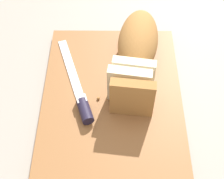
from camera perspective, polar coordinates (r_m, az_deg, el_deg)
ground_plane at (r=0.73m, az=-0.00°, el=-2.32°), size 3.00×3.00×0.00m
cutting_board at (r=0.73m, az=-0.00°, el=-1.89°), size 0.44×0.32×0.02m
bread_loaf at (r=0.75m, az=4.32°, el=6.62°), size 0.28×0.12×0.10m
bread_knife at (r=0.71m, az=-5.39°, el=-1.82°), size 0.25×0.11×0.03m
crumb_near_knife at (r=0.71m, az=-2.42°, el=-1.56°), size 0.01×0.01×0.01m
crumb_near_loaf at (r=0.71m, az=1.32°, el=-1.91°), size 0.01×0.01×0.01m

